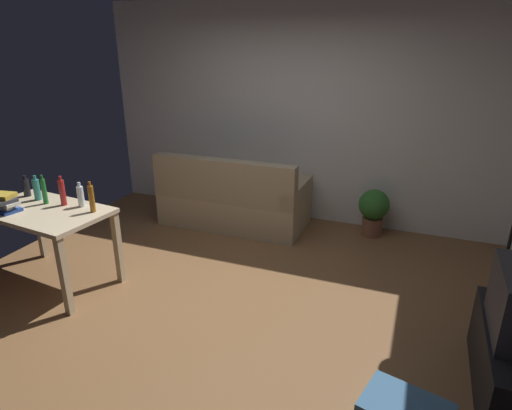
{
  "coord_description": "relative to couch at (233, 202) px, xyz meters",
  "views": [
    {
      "loc": [
        1.5,
        -3.1,
        2.23
      ],
      "look_at": [
        0.1,
        0.5,
        0.75
      ],
      "focal_mm": 30.56,
      "sensor_mm": 36.0,
      "label": 1
    }
  ],
  "objects": [
    {
      "name": "bottle_amber",
      "position": [
        -0.57,
        -1.81,
        0.58
      ],
      "size": [
        0.05,
        0.05,
        0.29
      ],
      "color": "#9E6019",
      "rests_on": "desk"
    },
    {
      "name": "bottle_red",
      "position": [
        -0.94,
        -1.77,
        0.58
      ],
      "size": [
        0.05,
        0.05,
        0.28
      ],
      "color": "#AD2323",
      "rests_on": "desk"
    },
    {
      "name": "bottle_clear",
      "position": [
        -0.76,
        -1.74,
        0.56
      ],
      "size": [
        0.06,
        0.06,
        0.24
      ],
      "color": "silver",
      "rests_on": "desk"
    },
    {
      "name": "couch",
      "position": [
        0.0,
        0.0,
        0.0
      ],
      "size": [
        1.8,
        0.84,
        0.92
      ],
      "rotation": [
        0.0,
        0.0,
        3.14
      ],
      "color": "tan",
      "rests_on": "ground_plane"
    },
    {
      "name": "wall_rear",
      "position": [
        0.64,
        0.61,
        1.04
      ],
      "size": [
        5.2,
        0.1,
        2.7
      ],
      "primitive_type": "cube",
      "color": "silver",
      "rests_on": "ground_plane"
    },
    {
      "name": "bottle_dark",
      "position": [
        -1.47,
        -1.7,
        0.54
      ],
      "size": [
        0.07,
        0.07,
        0.21
      ],
      "color": "black",
      "rests_on": "desk"
    },
    {
      "name": "bottle_tall",
      "position": [
        -1.28,
        -1.75,
        0.56
      ],
      "size": [
        0.06,
        0.06,
        0.24
      ],
      "color": "teal",
      "rests_on": "desk"
    },
    {
      "name": "book_stack",
      "position": [
        -1.31,
        -2.08,
        0.53
      ],
      "size": [
        0.28,
        0.23,
        0.17
      ],
      "color": "navy",
      "rests_on": "desk"
    },
    {
      "name": "desk",
      "position": [
        -1.04,
        -1.93,
        0.34
      ],
      "size": [
        1.27,
        0.83,
        0.76
      ],
      "rotation": [
        0.0,
        0.0,
        -0.11
      ],
      "color": "#C6B28E",
      "rests_on": "ground_plane"
    },
    {
      "name": "bottle_green",
      "position": [
        -1.13,
        -1.8,
        0.58
      ],
      "size": [
        0.05,
        0.05,
        0.28
      ],
      "color": "#1E722D",
      "rests_on": "desk"
    },
    {
      "name": "ground_plane",
      "position": [
        0.64,
        -1.59,
        -0.32
      ],
      "size": [
        5.2,
        4.4,
        0.02
      ],
      "primitive_type": "cube",
      "color": "brown"
    },
    {
      "name": "potted_plant",
      "position": [
        1.7,
        0.31,
        0.02
      ],
      "size": [
        0.36,
        0.36,
        0.57
      ],
      "color": "brown",
      "rests_on": "ground_plane"
    }
  ]
}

